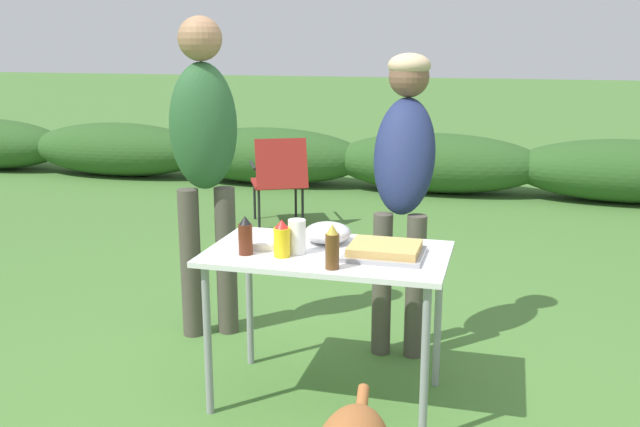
{
  "coord_description": "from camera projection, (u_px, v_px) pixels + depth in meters",
  "views": [
    {
      "loc": [
        0.77,
        -3.03,
        1.68
      ],
      "look_at": [
        -0.06,
        0.1,
        0.89
      ],
      "focal_mm": 40.0,
      "sensor_mm": 36.0,
      "label": 1
    }
  ],
  "objects": [
    {
      "name": "mustard_bottle",
      "position": [
        282.0,
        239.0,
        3.16
      ],
      "size": [
        0.07,
        0.07,
        0.17
      ],
      "color": "yellow",
      "rests_on": "folding_table"
    },
    {
      "name": "bbq_sauce_bottle",
      "position": [
        245.0,
        236.0,
        3.19
      ],
      "size": [
        0.06,
        0.06,
        0.18
      ],
      "color": "#562314",
      "rests_on": "folding_table"
    },
    {
      "name": "folding_table",
      "position": [
        327.0,
        267.0,
        3.28
      ],
      "size": [
        1.1,
        0.64,
        0.74
      ],
      "color": "white",
      "rests_on": "ground"
    },
    {
      "name": "standing_person_in_dark_puffer",
      "position": [
        204.0,
        148.0,
        3.95
      ],
      "size": [
        0.45,
        0.41,
        1.81
      ],
      "rotation": [
        0.0,
        0.0,
        0.47
      ],
      "color": "#4C473D",
      "rests_on": "ground"
    },
    {
      "name": "plate_stack",
      "position": [
        266.0,
        241.0,
        3.36
      ],
      "size": [
        0.24,
        0.24,
        0.03
      ],
      "primitive_type": "cylinder",
      "color": "white",
      "rests_on": "folding_table"
    },
    {
      "name": "food_tray",
      "position": [
        385.0,
        251.0,
        3.18
      ],
      "size": [
        0.35,
        0.3,
        0.06
      ],
      "color": "#9E9EA3",
      "rests_on": "folding_table"
    },
    {
      "name": "paper_cup_stack",
      "position": [
        297.0,
        237.0,
        3.21
      ],
      "size": [
        0.08,
        0.08,
        0.16
      ],
      "primitive_type": "cylinder",
      "color": "white",
      "rests_on": "folding_table"
    },
    {
      "name": "standing_person_in_gray_fleece",
      "position": [
        404.0,
        165.0,
        3.79
      ],
      "size": [
        0.34,
        0.47,
        1.61
      ],
      "rotation": [
        0.0,
        0.0,
        0.03
      ],
      "color": "#4C473D",
      "rests_on": "ground"
    },
    {
      "name": "shrub_hedge",
      "position": [
        436.0,
        163.0,
        8.02
      ],
      "size": [
        14.4,
        0.9,
        0.67
      ],
      "color": "#2D5623",
      "rests_on": "ground"
    },
    {
      "name": "camp_chair_green_behind_table",
      "position": [
        279.0,
        176.0,
        6.5
      ],
      "size": [
        0.67,
        0.73,
        0.83
      ],
      "rotation": [
        0.0,
        0.0,
        0.45
      ],
      "color": "maroon",
      "rests_on": "ground"
    },
    {
      "name": "mixing_bowl",
      "position": [
        328.0,
        233.0,
        3.39
      ],
      "size": [
        0.22,
        0.22,
        0.1
      ],
      "primitive_type": "ellipsoid",
      "color": "silver",
      "rests_on": "folding_table"
    },
    {
      "name": "beer_bottle",
      "position": [
        332.0,
        248.0,
        2.99
      ],
      "size": [
        0.06,
        0.06,
        0.2
      ],
      "color": "brown",
      "rests_on": "folding_table"
    },
    {
      "name": "ground_plane",
      "position": [
        327.0,
        398.0,
        3.44
      ],
      "size": [
        60.0,
        60.0,
        0.0
      ],
      "primitive_type": "plane",
      "color": "#477533"
    }
  ]
}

